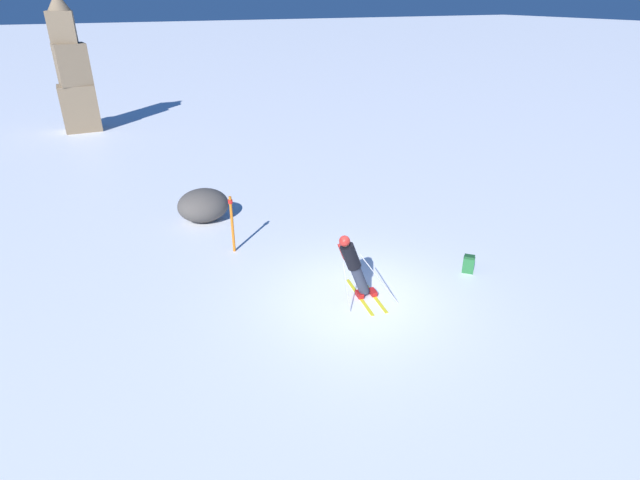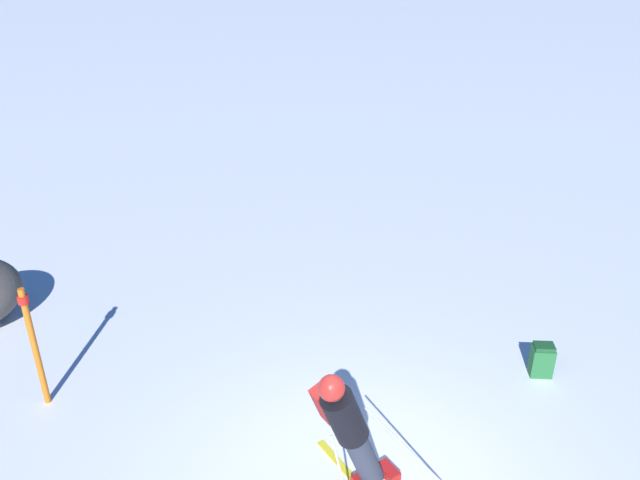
% 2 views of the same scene
% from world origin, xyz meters
% --- Properties ---
extents(skier, '(1.35, 1.79, 1.81)m').
position_xyz_m(skier, '(-0.11, 0.08, 0.99)').
color(skier, yellow).
rests_on(skier, ground).
extents(spare_backpack, '(0.37, 0.37, 0.50)m').
position_xyz_m(spare_backpack, '(3.37, -0.17, 0.24)').
color(spare_backpack, '#236633').
rests_on(spare_backpack, ground).
extents(trail_marker, '(0.13, 0.13, 1.72)m').
position_xyz_m(trail_marker, '(-2.01, 3.81, 0.95)').
color(trail_marker, orange).
rests_on(trail_marker, ground).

